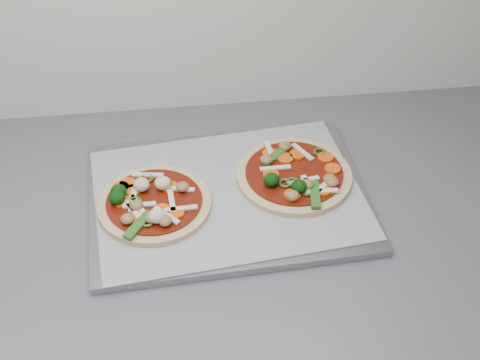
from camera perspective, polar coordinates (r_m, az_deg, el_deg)
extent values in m
cube|color=#939499|center=(1.01, -1.02, -1.50)|extent=(0.43, 0.32, 0.01)
cube|color=#949499|center=(1.01, -1.03, -1.17)|extent=(0.42, 0.33, 0.00)
cylinder|color=#D4B37B|center=(0.99, -7.31, -2.05)|extent=(0.20, 0.20, 0.01)
cylinder|color=#601609|center=(0.99, -7.34, -1.80)|extent=(0.17, 0.17, 0.00)
ellipsoid|color=beige|center=(1.00, -8.40, -0.40)|extent=(0.03, 0.03, 0.02)
ellipsoid|color=olive|center=(0.97, -8.84, -2.12)|extent=(0.03, 0.03, 0.01)
torus|color=#2C4C15|center=(0.95, -7.94, -3.57)|extent=(0.03, 0.03, 0.00)
cube|color=silver|center=(0.98, -5.86, -1.74)|extent=(0.01, 0.05, 0.00)
cylinder|color=#FE4F0C|center=(0.96, -7.37, -3.16)|extent=(0.03, 0.03, 0.00)
cube|color=silver|center=(0.98, -8.70, -2.15)|extent=(0.03, 0.05, 0.00)
cube|color=silver|center=(0.98, -8.57, -2.13)|extent=(0.05, 0.01, 0.00)
cylinder|color=#FE4F0C|center=(1.00, -9.16, -0.89)|extent=(0.04, 0.04, 0.00)
torus|color=#2C4C15|center=(1.01, -6.31, -0.22)|extent=(0.03, 0.03, 0.00)
ellipsoid|color=#0B3708|center=(0.99, -10.32, -0.97)|extent=(0.03, 0.03, 0.02)
ellipsoid|color=#0B3708|center=(0.98, -10.46, -1.49)|extent=(0.03, 0.03, 0.02)
cylinder|color=#FE4F0C|center=(0.96, -7.00, -3.17)|extent=(0.03, 0.03, 0.00)
ellipsoid|color=beige|center=(0.95, -7.11, -3.06)|extent=(0.03, 0.03, 0.02)
cube|color=#316D1E|center=(0.95, -8.65, -3.80)|extent=(0.05, 0.06, 0.00)
cylinder|color=#FE4F0C|center=(0.97, -6.67, -2.57)|extent=(0.03, 0.03, 0.00)
ellipsoid|color=olive|center=(0.95, -9.57, -3.28)|extent=(0.03, 0.03, 0.01)
cube|color=silver|center=(0.96, -5.06, -2.45)|extent=(0.05, 0.01, 0.00)
ellipsoid|color=beige|center=(1.00, -6.62, -0.25)|extent=(0.03, 0.03, 0.02)
cube|color=silver|center=(1.02, -7.88, 0.42)|extent=(0.05, 0.01, 0.00)
cylinder|color=#FE4F0C|center=(0.99, -10.00, -1.83)|extent=(0.03, 0.03, 0.00)
cube|color=silver|center=(0.97, -9.06, -2.57)|extent=(0.03, 0.05, 0.00)
ellipsoid|color=olive|center=(0.94, -6.41, -3.48)|extent=(0.03, 0.03, 0.01)
cylinder|color=#FE4F0C|center=(0.96, -5.50, -2.81)|extent=(0.03, 0.03, 0.00)
ellipsoid|color=olive|center=(0.99, -4.93, -0.58)|extent=(0.03, 0.03, 0.01)
cylinder|color=#FE4F0C|center=(0.96, -8.74, -3.22)|extent=(0.03, 0.03, 0.00)
torus|color=#2C4C15|center=(0.98, -8.92, -1.83)|extent=(0.03, 0.03, 0.00)
cylinder|color=#FE4F0C|center=(1.02, -9.55, -0.30)|extent=(0.03, 0.03, 0.00)
torus|color=#2C4C15|center=(1.02, -7.93, 0.15)|extent=(0.03, 0.03, 0.00)
torus|color=#2C4C15|center=(1.00, -6.38, -0.45)|extent=(0.03, 0.03, 0.00)
cylinder|color=#FE4F0C|center=(1.00, -5.97, -0.61)|extent=(0.03, 0.03, 0.00)
cube|color=silver|center=(1.00, -5.25, -0.77)|extent=(0.05, 0.02, 0.00)
cylinder|color=#FE4F0C|center=(1.01, -10.13, -0.62)|extent=(0.03, 0.03, 0.00)
cube|color=silver|center=(0.96, -6.29, -3.03)|extent=(0.04, 0.04, 0.00)
ellipsoid|color=olive|center=(0.95, -7.53, -3.23)|extent=(0.02, 0.02, 0.01)
cube|color=silver|center=(0.99, -9.13, -1.76)|extent=(0.01, 0.05, 0.00)
cylinder|color=#D4B37B|center=(1.03, 4.63, 0.37)|extent=(0.22, 0.22, 0.01)
cylinder|color=#601609|center=(1.03, 4.65, 0.64)|extent=(0.19, 0.19, 0.00)
cube|color=silver|center=(1.01, 5.50, -0.07)|extent=(0.05, 0.02, 0.00)
ellipsoid|color=#0B3708|center=(1.00, 2.71, 0.03)|extent=(0.03, 0.03, 0.02)
cube|color=silver|center=(1.06, 5.34, 2.40)|extent=(0.03, 0.05, 0.00)
cube|color=silver|center=(1.00, 6.00, -0.48)|extent=(0.02, 0.05, 0.00)
cube|color=silver|center=(0.99, 7.03, -0.95)|extent=(0.05, 0.01, 0.00)
ellipsoid|color=#0B3708|center=(0.99, 5.06, -0.55)|extent=(0.03, 0.03, 0.02)
cube|color=#316D1E|center=(0.99, 6.40, -1.20)|extent=(0.02, 0.06, 0.00)
torus|color=#2C4C15|center=(1.00, 4.48, -0.18)|extent=(0.03, 0.03, 0.00)
cylinder|color=#FE4F0C|center=(0.98, 4.49, -1.29)|extent=(0.03, 0.03, 0.00)
torus|color=#2C4C15|center=(1.06, 6.80, 2.38)|extent=(0.03, 0.03, 0.00)
ellipsoid|color=olive|center=(1.00, 5.75, -0.37)|extent=(0.03, 0.03, 0.01)
cylinder|color=#FE4F0C|center=(1.04, 7.90, 0.96)|extent=(0.03, 0.03, 0.00)
ellipsoid|color=olive|center=(1.04, 2.28, 1.76)|extent=(0.03, 0.03, 0.01)
cylinder|color=#FE4F0C|center=(1.02, 2.65, 0.47)|extent=(0.03, 0.03, 0.00)
ellipsoid|color=olive|center=(0.98, 4.52, -1.31)|extent=(0.02, 0.02, 0.01)
cube|color=silver|center=(1.03, 3.04, 1.02)|extent=(0.05, 0.01, 0.00)
cylinder|color=#FE4F0C|center=(1.06, 2.59, 2.27)|extent=(0.03, 0.03, 0.00)
ellipsoid|color=olive|center=(1.01, 7.86, -0.14)|extent=(0.03, 0.03, 0.01)
cylinder|color=#FE4F0C|center=(1.05, 3.89, 1.85)|extent=(0.03, 0.03, 0.00)
ellipsoid|color=olive|center=(1.01, 7.67, 0.10)|extent=(0.02, 0.02, 0.01)
cube|color=silver|center=(1.06, 2.56, 2.51)|extent=(0.01, 0.05, 0.00)
cylinder|color=#FE4F0C|center=(1.06, 7.31, 1.93)|extent=(0.03, 0.03, 0.00)
cube|color=#316D1E|center=(1.05, 3.04, 2.09)|extent=(0.05, 0.05, 0.00)
ellipsoid|color=olive|center=(1.06, 3.85, 2.91)|extent=(0.03, 0.03, 0.01)
cylinder|color=#FE4F0C|center=(1.06, 4.92, 2.19)|extent=(0.03, 0.03, 0.00)
torus|color=#2C4C15|center=(0.99, 5.73, -0.96)|extent=(0.02, 0.02, 0.00)
torus|color=#2C4C15|center=(1.00, 3.87, -0.28)|extent=(0.03, 0.03, 0.00)
cube|color=silver|center=(1.00, 7.17, -0.49)|extent=(0.04, 0.04, 0.00)
cylinder|color=#FE4F0C|center=(1.00, 5.84, -0.74)|extent=(0.03, 0.03, 0.00)
cylinder|color=#FE4F0C|center=(1.00, 7.11, -0.85)|extent=(0.04, 0.04, 0.00)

